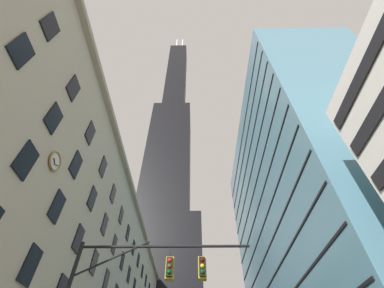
# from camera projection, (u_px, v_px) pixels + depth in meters

# --- Properties ---
(station_building) EXTENTS (14.79, 70.49, 27.35)m
(station_building) POSITION_uv_depth(u_px,v_px,m) (67.00, 287.00, 34.26)
(station_building) COLOR #BCAF93
(station_building) RESTS_ON ground
(dark_skyscraper) EXTENTS (27.63, 27.63, 229.98)m
(dark_skyscraper) POSITION_uv_depth(u_px,v_px,m) (167.00, 187.00, 107.04)
(dark_skyscraper) COLOR black
(dark_skyscraper) RESTS_ON ground
(glass_office_midrise) EXTENTS (18.20, 48.70, 53.41)m
(glass_office_midrise) POSITION_uv_depth(u_px,v_px,m) (308.00, 217.00, 46.52)
(glass_office_midrise) COLOR teal
(glass_office_midrise) RESTS_ON ground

